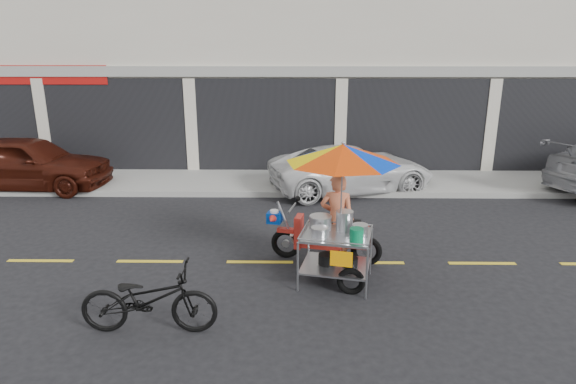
{
  "coord_description": "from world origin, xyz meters",
  "views": [
    {
      "loc": [
        -1.38,
        -7.98,
        3.66
      ],
      "look_at": [
        -1.5,
        0.6,
        1.15
      ],
      "focal_mm": 30.0,
      "sensor_mm": 36.0,
      "label": 1
    }
  ],
  "objects_px": {
    "near_bicycle": "(149,299)",
    "food_vendor_rig": "(338,191)",
    "white_pickup": "(352,169)",
    "maroon_sedan": "(27,163)"
  },
  "relations": [
    {
      "from": "near_bicycle",
      "to": "food_vendor_rig",
      "type": "relative_size",
      "value": 0.78
    },
    {
      "from": "maroon_sedan",
      "to": "near_bicycle",
      "type": "height_order",
      "value": "maroon_sedan"
    },
    {
      "from": "maroon_sedan",
      "to": "food_vendor_rig",
      "type": "relative_size",
      "value": 1.86
    },
    {
      "from": "maroon_sedan",
      "to": "white_pickup",
      "type": "xyz_separation_m",
      "value": [
        8.83,
        0.0,
        -0.13
      ]
    },
    {
      "from": "food_vendor_rig",
      "to": "near_bicycle",
      "type": "bearing_deg",
      "value": -133.15
    },
    {
      "from": "maroon_sedan",
      "to": "food_vendor_rig",
      "type": "bearing_deg",
      "value": -120.76
    },
    {
      "from": "maroon_sedan",
      "to": "food_vendor_rig",
      "type": "distance_m",
      "value": 9.54
    },
    {
      "from": "white_pickup",
      "to": "near_bicycle",
      "type": "relative_size",
      "value": 2.42
    },
    {
      "from": "white_pickup",
      "to": "maroon_sedan",
      "type": "bearing_deg",
      "value": 73.32
    },
    {
      "from": "near_bicycle",
      "to": "food_vendor_rig",
      "type": "bearing_deg",
      "value": -56.24
    }
  ]
}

